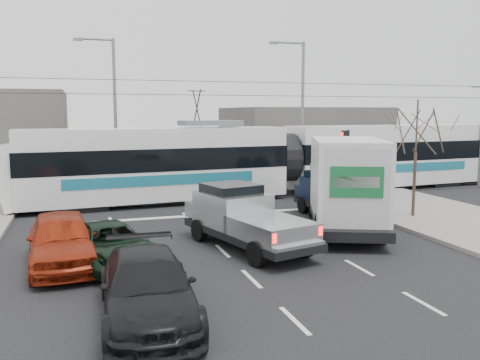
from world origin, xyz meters
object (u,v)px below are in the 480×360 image
object	(u,v)px
silver_pickup	(242,217)
red_car	(62,240)
green_car	(110,245)
dark_car	(147,288)
street_lamp_far	(112,104)
box_truck	(345,185)
street_lamp_near	(300,104)
bare_tree	(417,132)
tram	(283,159)
traffic_signal	(346,150)
navy_pickup	(332,195)

from	to	relation	value
silver_pickup	red_car	world-z (taller)	silver_pickup
green_car	dark_car	distance (m)	4.50
dark_car	street_lamp_far	bearing A→B (deg)	90.71
box_truck	dark_car	world-z (taller)	box_truck
street_lamp_near	street_lamp_far	world-z (taller)	same
green_car	box_truck	bearing A→B (deg)	-1.02
bare_tree	street_lamp_near	size ratio (longest dim) A/B	0.56
street_lamp_far	red_car	bearing A→B (deg)	-99.02
street_lamp_far	tram	size ratio (longest dim) A/B	0.32
street_lamp_near	traffic_signal	bearing A→B (deg)	-96.41
tram	green_car	xyz separation A→B (m)	(-10.07, -10.75, -1.40)
silver_pickup	box_truck	size ratio (longest dim) A/B	0.80
red_car	dark_car	bearing A→B (deg)	-71.76
street_lamp_far	green_car	world-z (taller)	street_lamp_far
green_car	red_car	bearing A→B (deg)	155.36
bare_tree	street_lamp_far	size ratio (longest dim) A/B	0.56
tram	dark_car	distance (m)	17.99
bare_tree	silver_pickup	size ratio (longest dim) A/B	0.82
street_lamp_far	navy_pickup	world-z (taller)	street_lamp_far
bare_tree	box_truck	distance (m)	4.51
tram	green_car	bearing A→B (deg)	-137.94
box_truck	green_car	world-z (taller)	box_truck
silver_pickup	box_truck	bearing A→B (deg)	-1.38
navy_pickup	street_lamp_far	bearing A→B (deg)	122.32
street_lamp_near	red_car	distance (m)	20.41
navy_pickup	green_car	bearing A→B (deg)	-159.10
street_lamp_far	silver_pickup	distance (m)	16.47
silver_pickup	dark_car	world-z (taller)	silver_pickup
traffic_signal	silver_pickup	size ratio (longest dim) A/B	0.59
bare_tree	silver_pickup	bearing A→B (deg)	-165.98
navy_pickup	tram	bearing A→B (deg)	84.32
traffic_signal	box_truck	bearing A→B (deg)	-119.11
street_lamp_near	box_truck	xyz separation A→B (m)	(-3.63, -12.50, -3.33)
tram	silver_pickup	world-z (taller)	tram
bare_tree	street_lamp_near	xyz separation A→B (m)	(-0.29, 11.50, 1.32)
silver_pickup	dark_car	xyz separation A→B (m)	(-3.92, -5.29, -0.32)
bare_tree	silver_pickup	distance (m)	9.16
navy_pickup	green_car	xyz separation A→B (m)	(-9.80, -4.40, -0.35)
street_lamp_far	dark_car	world-z (taller)	street_lamp_far
dark_car	box_truck	bearing A→B (deg)	39.42
silver_pickup	red_car	distance (m)	5.90
street_lamp_near	navy_pickup	world-z (taller)	street_lamp_near
traffic_signal	street_lamp_near	xyz separation A→B (m)	(0.84, 7.50, 2.37)
traffic_signal	red_car	distance (m)	14.93
traffic_signal	navy_pickup	distance (m)	3.70
silver_pickup	navy_pickup	xyz separation A→B (m)	(5.32, 3.58, -0.07)
traffic_signal	silver_pickup	bearing A→B (deg)	-140.25
street_lamp_far	red_car	xyz separation A→B (m)	(-2.56, -16.16, -4.29)
bare_tree	traffic_signal	size ratio (longest dim) A/B	1.39
street_lamp_far	dark_car	distance (m)	21.37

